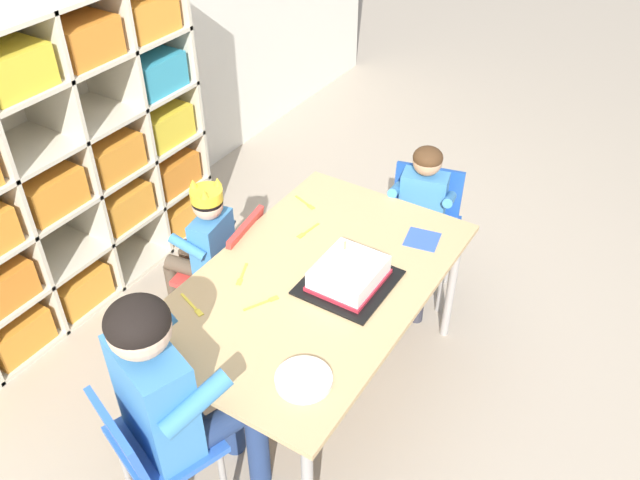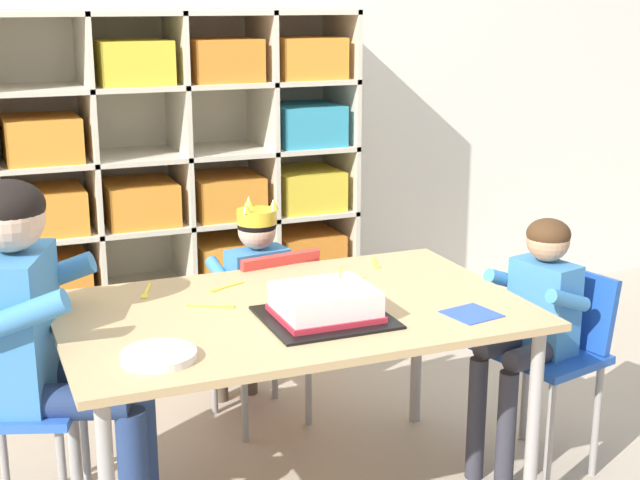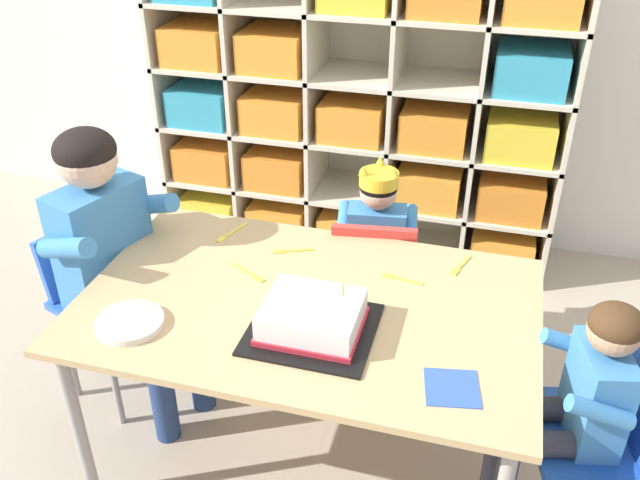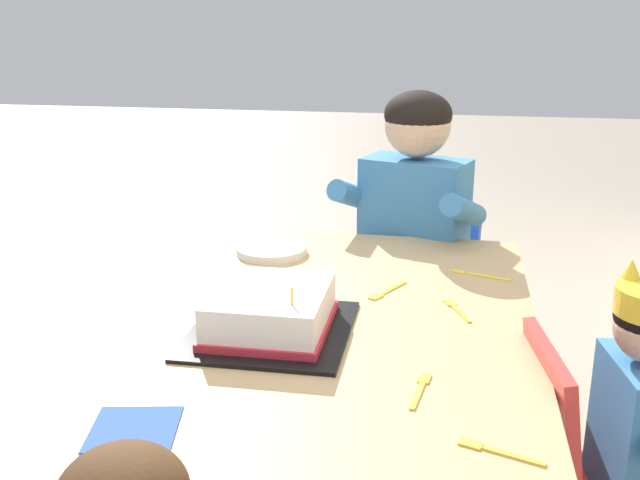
# 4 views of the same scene
# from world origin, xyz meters

# --- Properties ---
(ground) EXTENTS (16.00, 16.00, 0.00)m
(ground) POSITION_xyz_m (0.00, 0.00, 0.00)
(ground) COLOR tan
(storage_cubby_shelf) EXTENTS (1.86, 0.40, 1.45)m
(storage_cubby_shelf) POSITION_xyz_m (-0.19, 1.37, 0.69)
(storage_cubby_shelf) COLOR beige
(storage_cubby_shelf) RESTS_ON ground
(activity_table) EXTENTS (1.33, 0.83, 0.63)m
(activity_table) POSITION_xyz_m (0.00, 0.00, 0.58)
(activity_table) COLOR tan
(activity_table) RESTS_ON ground
(classroom_chair_blue) EXTENTS (0.36, 0.38, 0.67)m
(classroom_chair_blue) POSITION_xyz_m (0.10, 0.52, 0.38)
(classroom_chair_blue) COLOR red
(classroom_chair_blue) RESTS_ON ground
(child_with_crown) EXTENTS (0.32, 0.32, 0.82)m
(child_with_crown) POSITION_xyz_m (0.08, 0.63, 0.51)
(child_with_crown) COLOR #3D7FBC
(child_with_crown) RESTS_ON ground
(classroom_chair_adult_side) EXTENTS (0.41, 0.42, 0.66)m
(classroom_chair_adult_side) POSITION_xyz_m (-0.79, 0.14, 0.42)
(classroom_chair_adult_side) COLOR blue
(classroom_chair_adult_side) RESTS_ON ground
(adult_helper_seated) EXTENTS (0.48, 0.46, 1.04)m
(adult_helper_seated) POSITION_xyz_m (-0.69, 0.10, 0.64)
(adult_helper_seated) COLOR #3D7FBC
(adult_helper_seated) RESTS_ON ground
(classroom_chair_guest_side) EXTENTS (0.37, 0.41, 0.66)m
(classroom_chair_guest_side) POSITION_xyz_m (0.85, -0.08, 0.41)
(classroom_chair_guest_side) COLOR #1E4CA8
(classroom_chair_guest_side) RESTS_ON ground
(guest_at_table_side) EXTENTS (0.33, 0.33, 0.84)m
(guest_at_table_side) POSITION_xyz_m (0.76, -0.10, 0.54)
(guest_at_table_side) COLOR #3D7FBC
(guest_at_table_side) RESTS_ON ground
(birthday_cake_on_tray) EXTENTS (0.34, 0.32, 0.13)m
(birthday_cake_on_tray) POSITION_xyz_m (0.05, -0.12, 0.67)
(birthday_cake_on_tray) COLOR black
(birthday_cake_on_tray) RESTS_ON activity_table
(paper_plate_stack) EXTENTS (0.19, 0.19, 0.02)m
(paper_plate_stack) POSITION_xyz_m (-0.44, -0.24, 0.64)
(paper_plate_stack) COLOR white
(paper_plate_stack) RESTS_ON activity_table
(paper_napkin_square) EXTENTS (0.16, 0.16, 0.00)m
(paper_napkin_square) POSITION_xyz_m (0.45, -0.25, 0.63)
(paper_napkin_square) COLOR #3356B7
(paper_napkin_square) RESTS_ON activity_table
(fork_by_napkin) EXTENTS (0.12, 0.06, 0.00)m
(fork_by_napkin) POSITION_xyz_m (-0.13, 0.25, 0.63)
(fork_by_napkin) COLOR yellow
(fork_by_napkin) RESTS_ON activity_table
(fork_near_cake_tray) EXTENTS (0.13, 0.08, 0.00)m
(fork_near_cake_tray) POSITION_xyz_m (-0.21, 0.09, 0.63)
(fork_near_cake_tray) COLOR yellow
(fork_near_cake_tray) RESTS_ON activity_table
(fork_beside_plate_stack) EXTENTS (0.06, 0.13, 0.00)m
(fork_beside_plate_stack) POSITION_xyz_m (0.41, 0.30, 0.63)
(fork_beside_plate_stack) COLOR yellow
(fork_beside_plate_stack) RESTS_ON activity_table
(fork_near_child_seat) EXTENTS (0.13, 0.03, 0.00)m
(fork_near_child_seat) POSITION_xyz_m (0.24, 0.19, 0.63)
(fork_near_child_seat) COLOR yellow
(fork_near_child_seat) RESTS_ON activity_table
(fork_at_table_front_edge) EXTENTS (0.06, 0.14, 0.00)m
(fork_at_table_front_edge) POSITION_xyz_m (-0.36, 0.30, 0.63)
(fork_at_table_front_edge) COLOR yellow
(fork_at_table_front_edge) RESTS_ON activity_table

